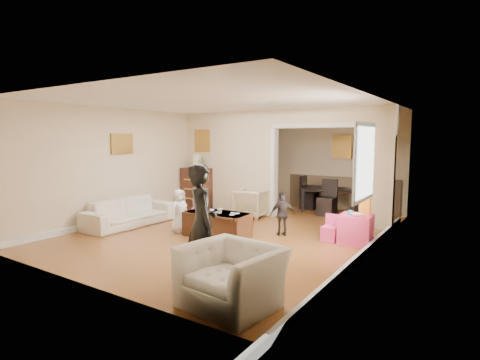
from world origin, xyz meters
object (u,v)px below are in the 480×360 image
Objects in this scene: child_toddler at (283,214)px; coffee_cup at (220,211)px; sofa at (129,212)px; dresser at (197,188)px; adult_person at (202,223)px; armchair_front at (232,276)px; dining_table at (336,200)px; child_kneel_a at (180,211)px; child_kneel_b at (199,208)px; table_lamp at (197,161)px; coffee_table at (217,224)px; cyan_cup at (350,212)px; armchair_back at (251,203)px; play_table at (356,229)px.

coffee_cup is at bearing -3.90° from child_toddler.
dresser reaches higher than sofa.
coffee_cup is 2.31m from adult_person.
dining_table is (-0.90, 6.17, -0.03)m from armchair_front.
armchair_front is 3.31m from child_toddler.
dresser is (-0.06, 2.40, 0.26)m from sofa.
sofa is 1.92× the size of armchair_front.
child_kneel_b reaches higher than child_kneel_a.
sofa is 5.23m from dining_table.
adult_person reaches higher than table_lamp.
coffee_table is 1.42× the size of child_kneel_a.
child_toddler reaches higher than coffee_cup.
armchair_front is at bearing -94.83° from dining_table.
child_toddler is at bearing -21.99° from table_lamp.
cyan_cup is at bearing -14.27° from dresser.
armchair_back is at bearing -143.31° from dining_table.
coffee_cup is at bearing -42.39° from dresser.
coffee_table is 1.42× the size of child_kneel_b.
coffee_cup is 2.56m from play_table.
dining_table is at bearing 75.29° from coffee_cup.
cyan_cup reaches higher than coffee_table.
table_lamp is 2.75m from child_kneel_a.
dresser is 3.11× the size of table_lamp.
child_kneel_a reaches higher than coffee_cup.
table_lamp is 0.65× the size of play_table.
sofa is at bearing 12.81° from adult_person.
armchair_back is at bearing -35.95° from sofa.
sofa is 4.79m from play_table.
dresser is at bearing 137.04° from coffee_table.
child_toddler is at bearing -104.07° from dining_table.
armchair_back is (1.76, 2.29, 0.04)m from sofa.
coffee_table is at bearing -42.96° from table_lamp.
child_toddler is (-1.29, -0.16, -0.14)m from cyan_cup.
cyan_cup reaches higher than sofa.
sofa is 4.69m from cyan_cup.
armchair_back is 2.09m from coffee_cup.
coffee_cup is 2.44m from cyan_cup.
coffee_cup is at bearing -81.45° from sofa.
coffee_table is at bearing 96.69° from armchair_back.
child_kneel_a is at bearing -58.25° from table_lamp.
armchair_front is at bearing 62.68° from child_toddler.
dresser is at bearing 0.00° from table_lamp.
child_kneel_a is 0.47m from child_kneel_b.
armchair_back is 0.59× the size of coffee_table.
armchair_back is at bearing -5.74° from child_kneel_a.
coffee_cup is (2.27, 0.28, 0.22)m from sofa.
sofa is 2.74× the size of armchair_back.
dresser is at bearing -166.34° from dining_table.
child_kneel_b is at bearing 141.41° from armchair_front.
play_table is (4.67, -1.11, -1.03)m from table_lamp.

